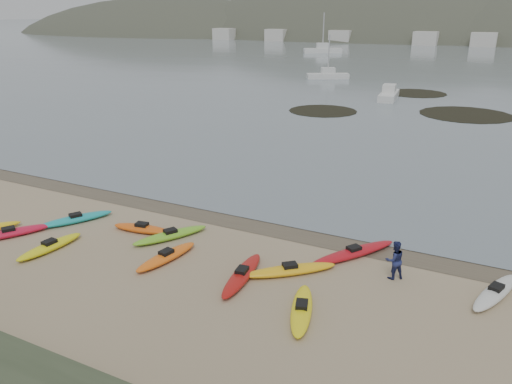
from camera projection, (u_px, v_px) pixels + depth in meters
The scene contains 8 objects.
ground at pixel (256, 221), 24.55m from camera, with size 600.00×600.00×0.00m, color tan.
wet_sand at pixel (253, 223), 24.29m from camera, with size 60.00×60.00×0.00m, color brown.
water at pixel (499, 30), 276.42m from camera, with size 1200.00×1200.00×0.00m, color slate.
kayaks at pixel (181, 251), 21.02m from camera, with size 23.71×9.44×0.34m.
person_east at pixel (395, 260), 19.00m from camera, with size 0.75×0.59×1.55m, color navy.
kelp_mats at pixel (412, 106), 54.05m from camera, with size 21.39×23.73×0.04m.
moored_boats at pixel (462, 62), 95.50m from camera, with size 83.79×79.07×1.30m.
far_town at pixel (502, 40), 143.07m from camera, with size 199.00×5.00×4.00m.
Camera 1 is at (10.17, -20.18, 9.69)m, focal length 35.00 mm.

